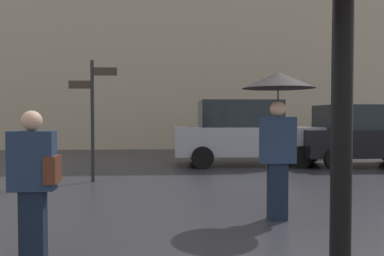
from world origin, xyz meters
The scene contains 5 objects.
pedestrian_with_umbrella centered at (0.50, 2.91, 1.68)m, with size 1.04×1.04×2.13m.
pedestrian_with_bag centered at (-2.44, 1.46, 0.88)m, with size 0.48×0.24×1.56m.
parked_car_left centered at (1.25, 9.11, 0.99)m, with size 4.36×1.90×1.97m.
parked_car_right centered at (4.77, 8.63, 0.92)m, with size 4.03×2.04×1.82m.
street_signpost centered at (-2.78, 6.32, 1.68)m, with size 1.08×0.08×2.75m.
Camera 1 is at (-1.08, -2.51, 1.51)m, focal length 35.96 mm.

